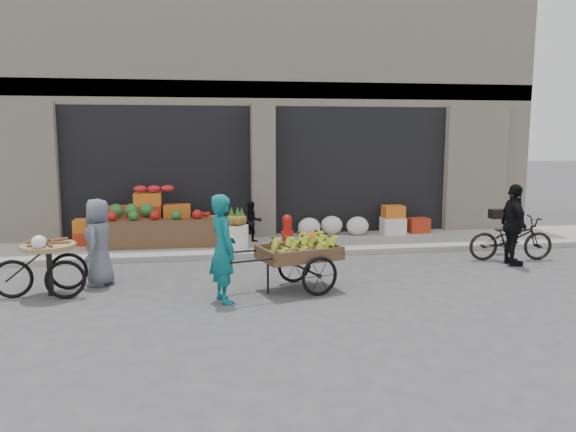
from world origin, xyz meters
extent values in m
plane|color=#424244|center=(0.00, 0.00, 0.00)|extent=(80.00, 80.00, 0.00)
cube|color=gray|center=(0.00, 4.10, 0.06)|extent=(18.00, 2.20, 0.12)
cube|color=beige|center=(0.00, 8.20, 3.50)|extent=(14.00, 6.00, 7.00)
cube|color=gray|center=(0.00, 5.35, 3.60)|extent=(14.00, 0.30, 0.40)
cube|color=black|center=(-2.48, 6.00, 1.67)|extent=(4.40, 1.60, 3.10)
cube|color=black|center=(2.48, 6.00, 1.67)|extent=(4.40, 1.60, 3.10)
cube|color=beige|center=(0.00, 5.15, 1.67)|extent=(0.55, 0.80, 3.22)
cube|color=brown|center=(-2.48, 3.95, 0.42)|extent=(2.80, 0.45, 0.60)
sphere|color=#1E5923|center=(-3.17, 4.45, 0.86)|extent=(0.34, 0.34, 0.34)
cylinder|color=silver|center=(-0.75, 3.60, 0.37)|extent=(0.52, 0.52, 0.50)
cylinder|color=#A5140F|center=(0.35, 3.55, 0.40)|extent=(0.20, 0.20, 0.56)
sphere|color=#A5140F|center=(0.35, 3.55, 0.72)|extent=(0.22, 0.22, 0.22)
cylinder|color=orange|center=(0.85, 3.50, 0.27)|extent=(0.32, 0.32, 0.30)
ellipsoid|color=silver|center=(1.68, 4.70, 0.34)|extent=(1.70, 0.60, 0.44)
imported|color=black|center=(-0.35, 4.20, 0.58)|extent=(0.51, 0.43, 0.93)
cube|color=brown|center=(0.07, 0.58, 0.58)|extent=(1.45, 1.15, 0.11)
torus|color=black|center=(0.33, 0.18, 0.32)|extent=(0.63, 0.23, 0.64)
torus|color=black|center=(0.08, 1.05, 0.32)|extent=(0.63, 0.23, 0.64)
cylinder|color=black|center=(-0.47, 0.42, 0.26)|extent=(0.05, 0.05, 0.53)
imported|color=#0D6668|center=(-1.19, 0.11, 0.83)|extent=(0.56, 0.70, 1.67)
cylinder|color=#9E7F51|center=(-3.91, 0.89, 0.80)|extent=(0.94, 0.94, 0.07)
cube|color=black|center=(-3.91, 0.89, 0.40)|extent=(0.09, 0.09, 0.80)
torus|color=black|center=(-3.63, 0.64, 0.31)|extent=(0.62, 0.14, 0.62)
torus|color=black|center=(-3.70, 1.20, 0.31)|extent=(0.62, 0.14, 0.62)
torus|color=black|center=(-4.46, 0.82, 0.31)|extent=(0.62, 0.14, 0.62)
imported|color=slate|center=(-3.23, 1.43, 0.74)|extent=(0.59, 0.79, 1.49)
imported|color=black|center=(4.73, 2.05, 0.45)|extent=(1.77, 0.78, 0.90)
imported|color=black|center=(4.53, 1.65, 0.80)|extent=(0.49, 0.98, 1.60)
camera|label=1|loc=(-1.56, -8.32, 2.58)|focal=35.00mm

